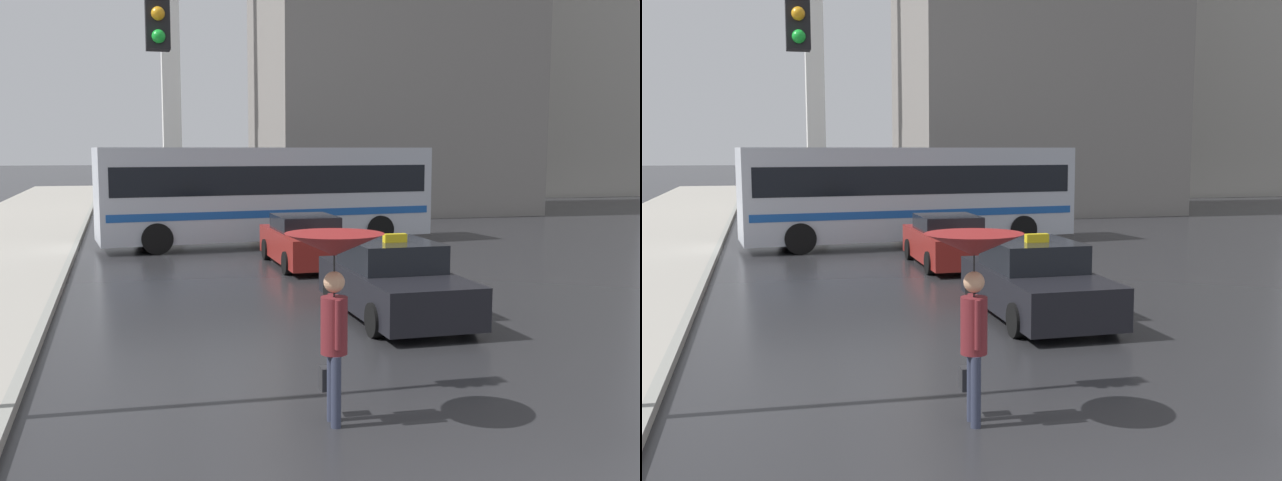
# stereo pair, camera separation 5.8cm
# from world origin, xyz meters

# --- Properties ---
(taxi) EXTENTS (1.91, 4.35, 1.61)m
(taxi) POSITION_xyz_m (1.71, 8.06, 0.67)
(taxi) COLOR black
(taxi) RESTS_ON ground_plane
(sedan_red) EXTENTS (1.91, 4.41, 1.37)m
(sedan_red) POSITION_xyz_m (1.66, 14.73, 0.65)
(sedan_red) COLOR maroon
(sedan_red) RESTS_ON ground_plane
(city_bus) EXTENTS (11.26, 3.57, 3.24)m
(city_bus) POSITION_xyz_m (1.53, 19.53, 1.80)
(city_bus) COLOR #B2B7C1
(city_bus) RESTS_ON ground_plane
(pedestrian_with_umbrella) EXTENTS (1.14, 1.14, 2.25)m
(pedestrian_with_umbrella) POSITION_xyz_m (-0.96, 2.96, 1.85)
(pedestrian_with_umbrella) COLOR #2D3347
(pedestrian_with_umbrella) RESTS_ON ground_plane
(traffic_light) EXTENTS (2.86, 0.38, 5.47)m
(traffic_light) POSITION_xyz_m (-4.33, 4.16, 3.77)
(traffic_light) COLOR black
(traffic_light) RESTS_ON ground_plane
(building_tower_far) EXTENTS (14.48, 11.21, 27.30)m
(building_tower_far) POSITION_xyz_m (24.17, 43.84, 13.65)
(building_tower_far) COLOR #A39E93
(building_tower_far) RESTS_ON ground_plane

